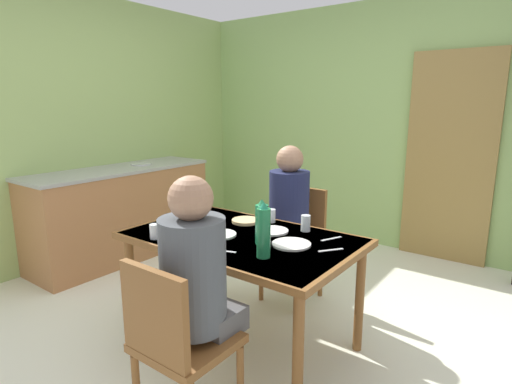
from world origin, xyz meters
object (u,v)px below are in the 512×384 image
object	(u,v)px
person_near_diner	(195,271)
dining_table	(242,247)
person_far_diner	(288,204)
water_bottle_green_near	(264,231)
kitchen_counter	(122,212)
water_bottle_green_far	(262,223)
chair_near_diner	(175,341)
chair_far_diner	(297,236)
serving_bowl_center	(186,221)

from	to	relation	value
person_near_diner	dining_table	bearing A→B (deg)	111.35
person_far_diner	water_bottle_green_near	size ratio (longest dim) A/B	2.55
person_near_diner	person_far_diner	distance (m)	1.35
kitchen_counter	water_bottle_green_far	distance (m)	2.24
kitchen_counter	person_far_diner	xyz separation A→B (m)	(1.87, 0.14, 0.33)
kitchen_counter	dining_table	distance (m)	2.02
kitchen_counter	chair_near_diner	distance (m)	2.56
water_bottle_green_far	dining_table	bearing A→B (deg)	167.37
person_far_diner	water_bottle_green_near	bearing A→B (deg)	114.45
chair_near_diner	water_bottle_green_far	bearing A→B (deg)	95.44
chair_far_diner	person_near_diner	xyz separation A→B (m)	(0.33, -1.44, 0.28)
kitchen_counter	water_bottle_green_near	bearing A→B (deg)	-17.66
chair_near_diner	person_near_diner	distance (m)	0.31
kitchen_counter	person_near_diner	size ratio (longest dim) A/B	2.39
serving_bowl_center	water_bottle_green_far	bearing A→B (deg)	0.18
kitchen_counter	person_far_diner	size ratio (longest dim) A/B	2.39
person_near_diner	chair_near_diner	bearing A→B (deg)	-90.00
kitchen_counter	dining_table	xyz separation A→B (m)	(1.95, -0.51, 0.20)
chair_near_diner	serving_bowl_center	world-z (taller)	chair_near_diner
person_far_diner	water_bottle_green_far	bearing A→B (deg)	110.45
person_near_diner	water_bottle_green_near	world-z (taller)	person_near_diner
person_near_diner	water_bottle_green_far	world-z (taller)	person_near_diner
chair_near_diner	person_far_diner	size ratio (longest dim) A/B	1.13
person_near_diner	water_bottle_green_near	bearing A→B (deg)	82.08
chair_near_diner	serving_bowl_center	size ratio (longest dim) A/B	5.12
dining_table	person_near_diner	bearing A→B (deg)	-68.65
water_bottle_green_near	chair_far_diner	bearing A→B (deg)	111.43
serving_bowl_center	person_far_diner	bearing A→B (deg)	62.33
dining_table	water_bottle_green_far	bearing A→B (deg)	-12.63
chair_far_diner	serving_bowl_center	distance (m)	0.94
kitchen_counter	water_bottle_green_near	distance (m)	2.41
chair_near_diner	serving_bowl_center	bearing A→B (deg)	132.98
kitchen_counter	chair_near_diner	size ratio (longest dim) A/B	2.12
kitchen_counter	serving_bowl_center	bearing A→B (deg)	-20.21
person_far_diner	serving_bowl_center	xyz separation A→B (m)	(-0.37, -0.70, -0.03)
person_near_diner	water_bottle_green_far	distance (m)	0.62
chair_near_diner	serving_bowl_center	distance (m)	1.05
chair_far_diner	water_bottle_green_far	world-z (taller)	water_bottle_green_far
chair_near_diner	chair_far_diner	xyz separation A→B (m)	(-0.33, 1.58, 0.00)
chair_near_diner	chair_far_diner	distance (m)	1.61
water_bottle_green_near	water_bottle_green_far	size ratio (longest dim) A/B	1.13
person_near_diner	water_bottle_green_far	bearing A→B (deg)	96.65
kitchen_counter	person_near_diner	bearing A→B (deg)	-27.87
dining_table	chair_near_diner	distance (m)	0.84
chair_near_diner	chair_far_diner	bearing A→B (deg)	101.81
person_near_diner	kitchen_counter	bearing A→B (deg)	152.13
person_near_diner	water_bottle_green_far	size ratio (longest dim) A/B	2.90
chair_near_diner	water_bottle_green_near	distance (m)	0.69
person_far_diner	kitchen_counter	bearing A→B (deg)	4.32
chair_far_diner	water_bottle_green_far	size ratio (longest dim) A/B	3.27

